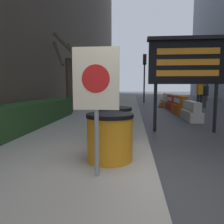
{
  "coord_description": "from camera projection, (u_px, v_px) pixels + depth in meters",
  "views": [
    {
      "loc": [
        -0.36,
        -2.74,
        1.35
      ],
      "look_at": [
        -1.31,
        7.18,
        0.2
      ],
      "focal_mm": 35.0,
      "sensor_mm": 36.0,
      "label": 1
    }
  ],
  "objects": [
    {
      "name": "ground_plane",
      "position": [
        159.0,
        191.0,
        2.83
      ],
      "size": [
        120.0,
        120.0,
        0.0
      ],
      "primitive_type": "plane",
      "color": "#3F3F42"
    },
    {
      "name": "sidewalk_left",
      "position": [
        11.0,
        179.0,
        3.02
      ],
      "size": [
        4.05,
        56.0,
        0.17
      ],
      "color": "#A39E93",
      "rests_on": "ground_plane"
    },
    {
      "name": "hedge_strip",
      "position": [
        27.0,
        115.0,
        6.42
      ],
      "size": [
        0.9,
        6.28,
        0.71
      ],
      "color": "#284C23",
      "rests_on": "sidewalk_left"
    },
    {
      "name": "bare_tree",
      "position": [
        70.0,
        76.0,
        10.01
      ],
      "size": [
        1.85,
        2.03,
        3.48
      ],
      "color": "#4C3D2D",
      "rests_on": "sidewalk_left"
    },
    {
      "name": "barrel_drum_foreground",
      "position": [
        110.0,
        137.0,
        3.51
      ],
      "size": [
        0.76,
        0.76,
        0.76
      ],
      "color": "orange",
      "rests_on": "sidewalk_left"
    },
    {
      "name": "barrel_drum_middle",
      "position": [
        114.0,
        125.0,
        4.58
      ],
      "size": [
        0.76,
        0.76,
        0.76
      ],
      "color": "orange",
      "rests_on": "sidewalk_left"
    },
    {
      "name": "warning_sign",
      "position": [
        96.0,
        89.0,
        2.78
      ],
      "size": [
        0.6,
        0.08,
        1.68
      ],
      "color": "gray",
      "rests_on": "sidewalk_left"
    },
    {
      "name": "message_board",
      "position": [
        187.0,
        62.0,
        6.35
      ],
      "size": [
        2.31,
        0.36,
        2.77
      ],
      "color": "black",
      "rests_on": "ground_plane"
    },
    {
      "name": "jersey_barrier_white",
      "position": [
        191.0,
        112.0,
        8.86
      ],
      "size": [
        0.5,
        1.75,
        0.77
      ],
      "color": "silver",
      "rests_on": "ground_plane"
    },
    {
      "name": "jersey_barrier_orange_far",
      "position": [
        180.0,
        106.0,
        10.98
      ],
      "size": [
        0.58,
        1.79,
        0.9
      ],
      "color": "orange",
      "rests_on": "ground_plane"
    },
    {
      "name": "jersey_barrier_red_striped",
      "position": [
        172.0,
        103.0,
        13.1
      ],
      "size": [
        0.58,
        1.72,
        0.86
      ],
      "color": "red",
      "rests_on": "ground_plane"
    },
    {
      "name": "jersey_barrier_cream",
      "position": [
        167.0,
        101.0,
        15.1
      ],
      "size": [
        0.55,
        1.62,
        0.89
      ],
      "color": "beige",
      "rests_on": "ground_plane"
    },
    {
      "name": "traffic_cone_near",
      "position": [
        161.0,
        103.0,
        14.54
      ],
      "size": [
        0.35,
        0.35,
        0.62
      ],
      "color": "black",
      "rests_on": "ground_plane"
    },
    {
      "name": "traffic_light_near_curb",
      "position": [
        145.0,
        68.0,
        18.06
      ],
      "size": [
        0.28,
        0.44,
        4.01
      ],
      "color": "#2D2D30",
      "rests_on": "ground_plane"
    },
    {
      "name": "traffic_light_far_side",
      "position": [
        208.0,
        72.0,
        20.75
      ],
      "size": [
        0.28,
        0.45,
        3.82
      ],
      "color": "#2D2D30",
      "rests_on": "ground_plane"
    },
    {
      "name": "pedestrian_worker",
      "position": [
        200.0,
        91.0,
        13.42
      ],
      "size": [
        0.31,
        0.5,
        1.84
      ],
      "rotation": [
        0.0,
        0.0,
        4.66
      ],
      "color": "#23283D",
      "rests_on": "ground_plane"
    },
    {
      "name": "pedestrian_passerby",
      "position": [
        205.0,
        93.0,
        13.86
      ],
      "size": [
        0.4,
        0.49,
        1.62
      ],
      "rotation": [
        0.0,
        0.0,
        1.97
      ],
      "color": "#514C42",
      "rests_on": "ground_plane"
    }
  ]
}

